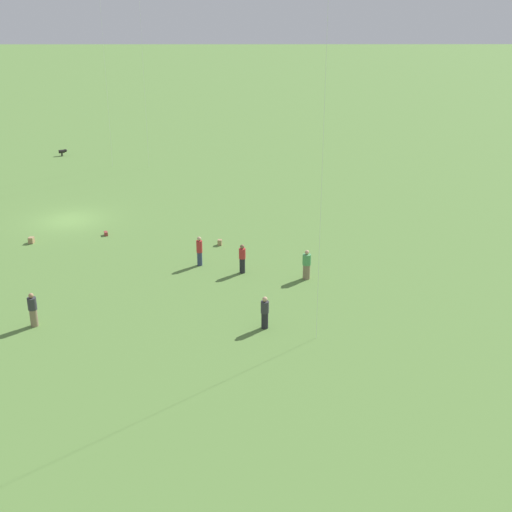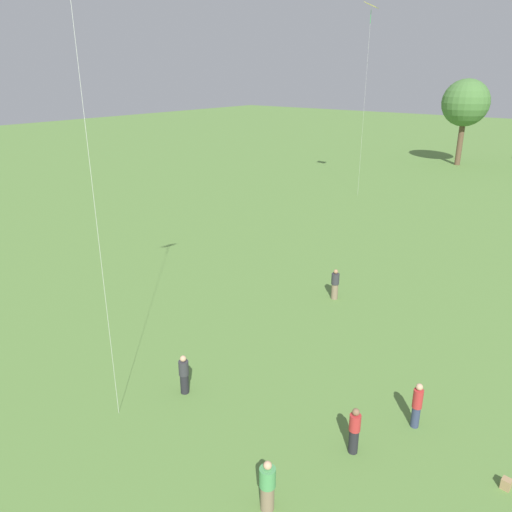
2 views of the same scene
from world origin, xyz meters
TOP-DOWN VIEW (x-y plane):
  - ground_plane at (0.00, 0.00)m, footprint 240.00×240.00m
  - person_0 at (-7.91, -9.38)m, footprint 0.39×0.39m
  - person_1 at (-9.83, -15.36)m, footprint 0.62×0.62m
  - person_2 at (-9.00, -11.84)m, footprint 0.50×0.50m
  - person_3 at (-15.35, -2.04)m, footprint 0.60×0.60m
  - person_4 at (-15.60, -13.00)m, footprint 0.54×0.54m
  - dog_0 at (17.86, 4.86)m, footprint 0.51×0.76m
  - picnic_bag_0 at (-4.32, 1.30)m, footprint 0.38×0.33m
  - picnic_bag_1 at (-2.96, -3.05)m, footprint 0.42×0.31m
  - picnic_bag_2 at (-4.71, -10.39)m, footprint 0.29×0.27m

SIDE VIEW (x-z plane):
  - ground_plane at x=0.00m, z-range 0.00..0.00m
  - picnic_bag_1 at x=-2.96m, z-range 0.00..0.24m
  - picnic_bag_2 at x=-4.71m, z-range 0.00..0.35m
  - picnic_bag_0 at x=-4.32m, z-range 0.00..0.37m
  - dog_0 at x=17.86m, z-range 0.10..0.69m
  - person_4 at x=-15.60m, z-range -0.01..1.62m
  - person_1 at x=-9.83m, z-range -0.02..1.65m
  - person_3 at x=-15.35m, z-range -0.01..1.69m
  - person_2 at x=-9.00m, z-range 0.00..1.68m
  - person_0 at x=-7.91m, z-range 0.01..1.75m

